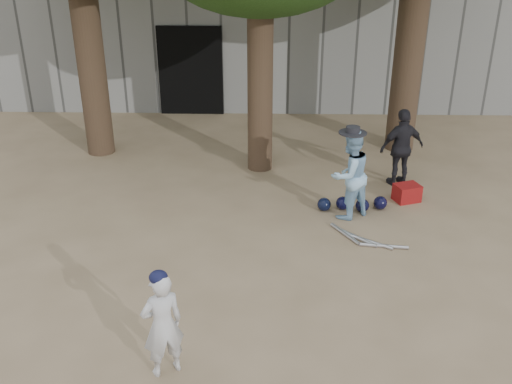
{
  "coord_description": "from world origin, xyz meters",
  "views": [
    {
      "loc": [
        0.78,
        -6.33,
        4.37
      ],
      "look_at": [
        0.6,
        1.0,
        0.95
      ],
      "focal_mm": 40.0,
      "sensor_mm": 36.0,
      "label": 1
    }
  ],
  "objects_px": {
    "boy_player": "(162,325)",
    "red_bag": "(407,193)",
    "spectator_blue": "(350,175)",
    "spectator_dark": "(402,148)"
  },
  "relations": [
    {
      "from": "boy_player",
      "to": "red_bag",
      "type": "bearing_deg",
      "value": -158.59
    },
    {
      "from": "spectator_dark",
      "to": "red_bag",
      "type": "bearing_deg",
      "value": 72.91
    },
    {
      "from": "spectator_blue",
      "to": "spectator_dark",
      "type": "relative_size",
      "value": 1.03
    },
    {
      "from": "boy_player",
      "to": "red_bag",
      "type": "distance_m",
      "value": 5.59
    },
    {
      "from": "boy_player",
      "to": "spectator_dark",
      "type": "bearing_deg",
      "value": -154.37
    },
    {
      "from": "spectator_blue",
      "to": "spectator_dark",
      "type": "distance_m",
      "value": 1.73
    },
    {
      "from": "spectator_blue",
      "to": "spectator_dark",
      "type": "height_order",
      "value": "spectator_blue"
    },
    {
      "from": "boy_player",
      "to": "spectator_blue",
      "type": "bearing_deg",
      "value": -152.35
    },
    {
      "from": "boy_player",
      "to": "red_bag",
      "type": "relative_size",
      "value": 2.95
    },
    {
      "from": "spectator_dark",
      "to": "red_bag",
      "type": "height_order",
      "value": "spectator_dark"
    }
  ]
}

